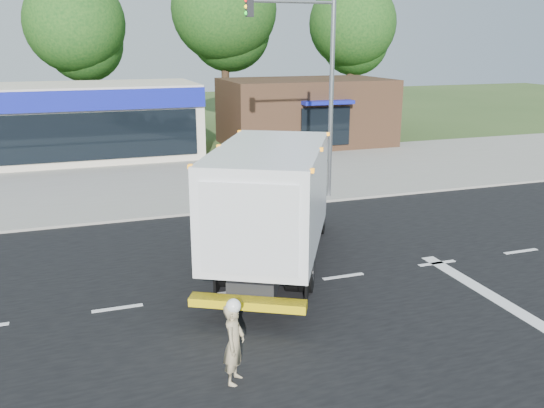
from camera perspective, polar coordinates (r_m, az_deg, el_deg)
The scene contains 11 objects.
ground at distance 15.97m, azimuth 7.07°, elevation -7.18°, with size 120.00×120.00×0.00m, color #385123.
road_asphalt at distance 15.97m, azimuth 7.07°, elevation -7.17°, with size 60.00×14.00×0.02m, color black.
sidewalk at distance 23.18m, azimuth -1.77°, elevation 0.43°, with size 60.00×2.40×0.12m, color gray.
parking_apron at distance 28.63m, azimuth -5.22°, elevation 3.25°, with size 60.00×9.00×0.02m, color gray.
lane_markings at distance 15.51m, azimuth 13.81°, elevation -8.18°, with size 55.20×7.00×0.01m.
ems_box_truck at distance 16.03m, azimuth 0.27°, elevation 0.91°, with size 6.05×8.37×3.61m.
emergency_worker at distance 10.99m, azimuth -3.78°, elevation -13.46°, with size 0.64×0.70×1.70m.
retail_strip_mall at distance 33.44m, azimuth -23.15°, elevation 7.36°, with size 18.00×6.20×4.00m.
brown_storefront at distance 36.06m, azimuth 3.35°, elevation 9.10°, with size 10.00×6.70×4.00m.
traffic_signal_pole at distance 22.64m, azimuth 4.43°, elevation 12.52°, with size 3.51×0.25×8.00m.
background_trees at distance 41.74m, azimuth -11.57°, elevation 17.13°, with size 36.77×7.39×12.10m.
Camera 1 is at (-6.58, -13.16, 6.21)m, focal length 38.00 mm.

